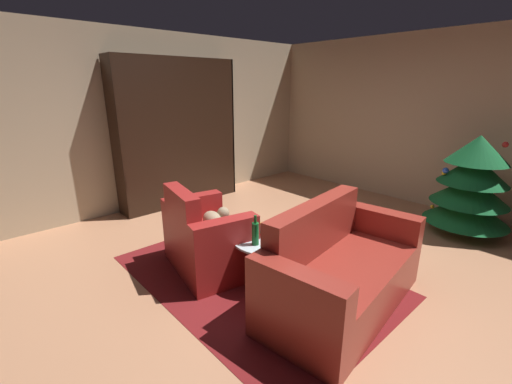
{
  "coord_description": "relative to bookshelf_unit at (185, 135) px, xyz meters",
  "views": [
    {
      "loc": [
        2.2,
        -2.42,
        1.87
      ],
      "look_at": [
        -0.36,
        -0.1,
        0.76
      ],
      "focal_mm": 23.68,
      "sensor_mm": 36.0,
      "label": 1
    }
  ],
  "objects": [
    {
      "name": "book_stack_on_table",
      "position": [
        2.61,
        -0.68,
        -0.59
      ],
      "size": [
        0.24,
        0.14,
        0.13
      ],
      "color": "#B92E2D",
      "rests_on": "coffee_table"
    },
    {
      "name": "area_rug",
      "position": [
        2.5,
        -0.78,
        -1.09
      ],
      "size": [
        2.7,
        1.86,
        0.01
      ],
      "primitive_type": "cube",
      "color": "maroon",
      "rests_on": "ground"
    },
    {
      "name": "coffee_table",
      "position": [
        2.64,
        -0.7,
        -0.68
      ],
      "size": [
        0.72,
        0.72,
        0.45
      ],
      "color": "black",
      "rests_on": "ground"
    },
    {
      "name": "bottle_on_table",
      "position": [
        2.66,
        -0.9,
        -0.53
      ],
      "size": [
        0.07,
        0.07,
        0.29
      ],
      "color": "#115522",
      "rests_on": "coffee_table"
    },
    {
      "name": "wall_back",
      "position": [
        2.56,
        2.74,
        0.22
      ],
      "size": [
        5.69,
        0.06,
        2.64
      ],
      "primitive_type": "cube",
      "color": "tan",
      "rests_on": "ground"
    },
    {
      "name": "armchair_red",
      "position": [
        2.05,
        -1.04,
        -0.77
      ],
      "size": [
        1.1,
        0.84,
        0.9
      ],
      "color": "maroon",
      "rests_on": "ground"
    },
    {
      "name": "wall_left",
      "position": [
        -0.26,
        -0.38,
        0.22
      ],
      "size": [
        0.06,
        6.29,
        2.64
      ],
      "primitive_type": "cube",
      "color": "tan",
      "rests_on": "ground"
    },
    {
      "name": "decorated_tree",
      "position": [
        3.57,
        1.98,
        -0.45
      ],
      "size": [
        1.01,
        1.01,
        1.29
      ],
      "color": "brown",
      "rests_on": "ground"
    },
    {
      "name": "bookshelf_unit",
      "position": [
        0.0,
        0.0,
        0.0
      ],
      "size": [
        0.37,
        1.97,
        2.26
      ],
      "color": "black",
      "rests_on": "ground"
    },
    {
      "name": "couch_red",
      "position": [
        3.34,
        -0.53,
        -0.79
      ],
      "size": [
        1.0,
        1.76,
        0.89
      ],
      "color": "maroon",
      "rests_on": "ground"
    },
    {
      "name": "ground_plane",
      "position": [
        2.56,
        -0.38,
        -1.1
      ],
      "size": [
        7.41,
        7.41,
        0.0
      ],
      "primitive_type": "plane",
      "color": "#B27855"
    }
  ]
}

